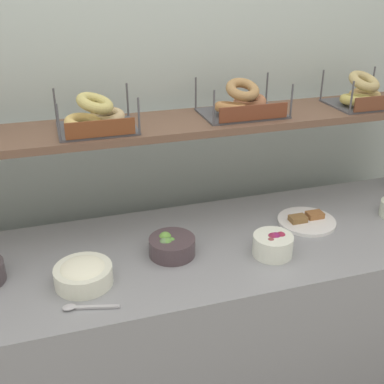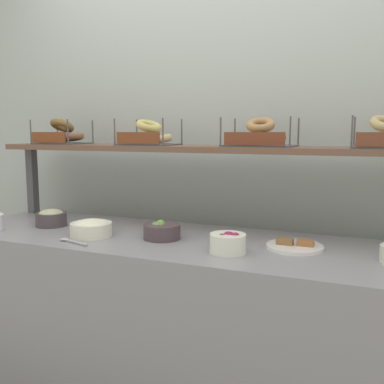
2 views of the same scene
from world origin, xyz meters
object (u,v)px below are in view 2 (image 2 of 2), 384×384
bowl_tuna_salad (51,217)px  bagel_basket_cinnamon_raisin (62,135)px  serving_spoon_near_plate (70,241)px  serving_plate_white (295,246)px  bowl_beet_salad (228,242)px  bowl_cream_cheese (91,228)px  bagel_basket_plain (148,136)px  bagel_basket_everything (260,136)px  bowl_veggie_mix (161,231)px

bowl_tuna_salad → bagel_basket_cinnamon_raisin: (-0.12, 0.26, 0.44)m
serving_spoon_near_plate → serving_plate_white: bearing=16.7°
bowl_beet_salad → bowl_cream_cheese: bearing=178.0°
bagel_basket_plain → bowl_beet_salad: bearing=-33.8°
bowl_beet_salad → serving_spoon_near_plate: size_ratio=0.85×
bowl_cream_cheese → bowl_tuna_salad: bearing=161.3°
bowl_cream_cheese → serving_plate_white: (0.95, 0.15, -0.03)m
serving_plate_white → bagel_basket_plain: 0.97m
bowl_tuna_salad → bagel_basket_everything: bagel_basket_everything is taller
bowl_veggie_mix → serving_spoon_near_plate: (-0.36, -0.22, -0.03)m
bowl_tuna_salad → serving_plate_white: bearing=1.7°
serving_plate_white → bagel_basket_cinnamon_raisin: bearing=171.2°
bagel_basket_cinnamon_raisin → bagel_basket_plain: (0.58, -0.01, -0.00)m
bowl_cream_cheese → bowl_tuna_salad: bowl_tuna_salad is taller
bowl_cream_cheese → bagel_basket_everything: bagel_basket_everything is taller
bagel_basket_plain → bowl_veggie_mix: bearing=-52.4°
bowl_veggie_mix → bagel_basket_plain: 0.56m
serving_plate_white → bagel_basket_everything: bearing=134.0°
bowl_veggie_mix → bowl_tuna_salad: bearing=177.7°
serving_spoon_near_plate → bowl_veggie_mix: bearing=32.1°
bowl_cream_cheese → bagel_basket_plain: size_ratio=0.67×
bowl_veggie_mix → bowl_beet_salad: bearing=-17.1°
bowl_tuna_salad → serving_spoon_near_plate: bearing=-38.3°
serving_spoon_near_plate → bagel_basket_cinnamon_raisin: 0.82m
serving_spoon_near_plate → bowl_beet_salad: bearing=8.7°
bowl_tuna_salad → bagel_basket_everything: (1.06, 0.27, 0.43)m
bowl_beet_salad → bagel_basket_plain: size_ratio=0.51×
serving_spoon_near_plate → bowl_cream_cheese: bearing=81.0°
bowl_cream_cheese → bowl_tuna_salad: 0.36m
bowl_beet_salad → bowl_tuna_salad: (-1.04, 0.14, 0.00)m
bagel_basket_plain → bagel_basket_everything: bearing=2.2°
bowl_veggie_mix → serving_plate_white: bowl_veggie_mix is taller
bowl_veggie_mix → serving_spoon_near_plate: 0.42m
bowl_beet_salad → serving_plate_white: bearing=36.1°
bowl_cream_cheese → bowl_veggie_mix: bearing=14.7°
bagel_basket_plain → bagel_basket_everything: bagel_basket_everything is taller
bowl_beet_salad → bagel_basket_everything: bagel_basket_everything is taller
bowl_cream_cheese → bagel_basket_everything: size_ratio=0.59×
serving_spoon_near_plate → bagel_basket_cinnamon_raisin: bearing=130.6°
bagel_basket_plain → bowl_cream_cheese: bearing=-108.8°
bowl_cream_cheese → bowl_beet_salad: 0.70m
bowl_cream_cheese → bowl_beet_salad: bearing=-2.0°
bowl_veggie_mix → bagel_basket_everything: (0.39, 0.30, 0.44)m
bowl_tuna_salad → bagel_basket_plain: bearing=28.1°
bowl_beet_salad → bagel_basket_everything: bearing=86.9°
bowl_cream_cheese → bowl_beet_salad: size_ratio=1.32×
serving_plate_white → serving_spoon_near_plate: bearing=-163.3°
bowl_tuna_salad → serving_plate_white: size_ratio=0.67×
serving_plate_white → bagel_basket_cinnamon_raisin: size_ratio=0.90×
serving_plate_white → bagel_basket_cinnamon_raisin: 1.50m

